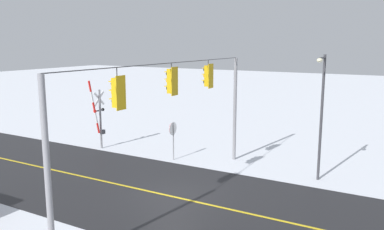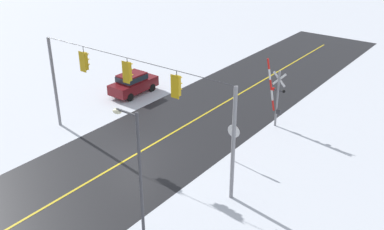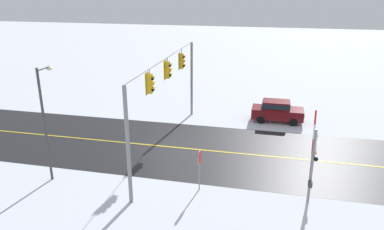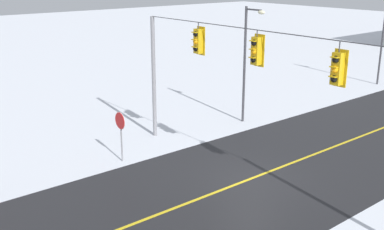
% 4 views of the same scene
% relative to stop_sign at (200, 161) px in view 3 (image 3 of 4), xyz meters
% --- Properties ---
extents(ground_plane, '(160.00, 160.00, 0.00)m').
position_rel_stop_sign_xyz_m(ground_plane, '(5.07, 3.20, -1.71)').
color(ground_plane, silver).
extents(road_asphalt, '(9.00, 80.00, 0.01)m').
position_rel_stop_sign_xyz_m(road_asphalt, '(5.07, 9.20, -1.71)').
color(road_asphalt, black).
rests_on(road_asphalt, ground).
extents(lane_centre_line, '(0.14, 72.00, 0.01)m').
position_rel_stop_sign_xyz_m(lane_centre_line, '(5.07, 9.20, -1.70)').
color(lane_centre_line, gold).
rests_on(lane_centre_line, ground).
extents(signal_span, '(14.20, 0.47, 6.22)m').
position_rel_stop_sign_xyz_m(signal_span, '(5.10, 3.19, 2.56)').
color(signal_span, gray).
rests_on(signal_span, ground).
extents(stop_sign, '(0.80, 0.09, 2.35)m').
position_rel_stop_sign_xyz_m(stop_sign, '(0.00, 0.00, 0.00)').
color(stop_sign, gray).
rests_on(stop_sign, ground).
extents(railroad_crossing, '(1.47, 0.31, 4.67)m').
position_rel_stop_sign_xyz_m(railroad_crossing, '(0.21, -5.70, 0.57)').
color(railroad_crossing, gray).
rests_on(railroad_crossing, ground).
extents(parked_car_maroon, '(1.84, 4.21, 1.74)m').
position_rel_stop_sign_xyz_m(parked_car_maroon, '(11.95, -3.96, -0.76)').
color(parked_car_maroon, maroon).
rests_on(parked_car_maroon, ground).
extents(streetlamp_near, '(1.39, 0.28, 6.50)m').
position_rel_stop_sign_xyz_m(streetlamp_near, '(-0.52, 8.52, 2.20)').
color(streetlamp_near, '#38383D').
rests_on(streetlamp_near, ground).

